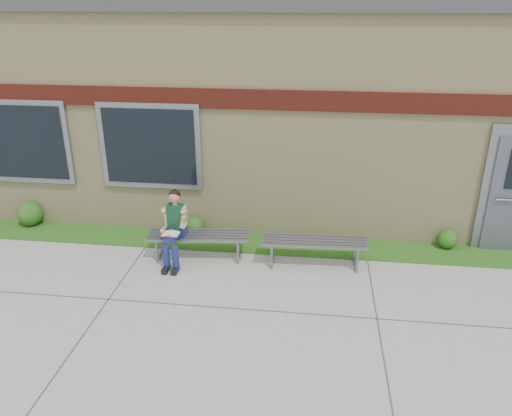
# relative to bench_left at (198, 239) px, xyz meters

# --- Properties ---
(ground) EXTENTS (80.00, 80.00, 0.00)m
(ground) POSITION_rel_bench_left_xyz_m (1.93, -1.98, -0.35)
(ground) COLOR #9E9E99
(ground) RESTS_ON ground
(grass_strip) EXTENTS (16.00, 0.80, 0.02)m
(grass_strip) POSITION_rel_bench_left_xyz_m (1.93, 0.62, -0.34)
(grass_strip) COLOR #235215
(grass_strip) RESTS_ON ground
(school_building) EXTENTS (16.20, 6.22, 4.20)m
(school_building) POSITION_rel_bench_left_xyz_m (1.93, 4.01, 1.75)
(school_building) COLOR beige
(school_building) RESTS_ON ground
(bench_left) EXTENTS (1.77, 0.65, 0.45)m
(bench_left) POSITION_rel_bench_left_xyz_m (0.00, 0.00, 0.00)
(bench_left) COLOR slate
(bench_left) RESTS_ON ground
(bench_right) EXTENTS (1.79, 0.56, 0.46)m
(bench_right) POSITION_rel_bench_left_xyz_m (2.00, 0.00, 0.01)
(bench_right) COLOR slate
(bench_right) RESTS_ON ground
(girl) EXTENTS (0.45, 0.75, 1.28)m
(girl) POSITION_rel_bench_left_xyz_m (-0.35, -0.19, 0.33)
(girl) COLOR navy
(girl) RESTS_ON ground
(shrub_west) EXTENTS (0.48, 0.48, 0.48)m
(shrub_west) POSITION_rel_bench_left_xyz_m (-3.63, 0.87, -0.09)
(shrub_west) COLOR #235215
(shrub_west) RESTS_ON grass_strip
(shrub_mid) EXTENTS (0.34, 0.34, 0.34)m
(shrub_mid) POSITION_rel_bench_left_xyz_m (-0.28, 0.87, -0.16)
(shrub_mid) COLOR #235215
(shrub_mid) RESTS_ON grass_strip
(shrub_east) EXTENTS (0.34, 0.34, 0.34)m
(shrub_east) POSITION_rel_bench_left_xyz_m (4.39, 0.87, -0.16)
(shrub_east) COLOR #235215
(shrub_east) RESTS_ON grass_strip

